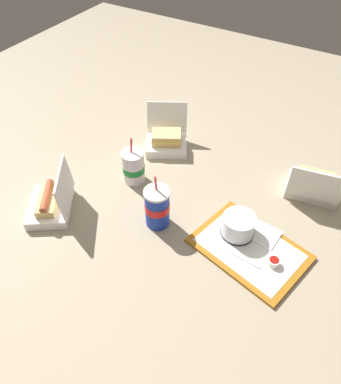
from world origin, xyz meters
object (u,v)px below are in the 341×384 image
at_px(clamshell_sandwich_left, 313,186).
at_px(plastic_fork, 245,259).
at_px(food_tray, 249,249).
at_px(cake_container, 238,226).
at_px(ketchup_cup, 274,262).
at_px(soda_cup_corner, 134,167).
at_px(clamshell_hotdog_back, 52,203).
at_px(soda_cup_front, 157,207).
at_px(clamshell_sandwich_front, 167,140).

bearing_deg(clamshell_sandwich_left, plastic_fork, 77.15).
xyz_separation_m(food_tray, plastic_fork, (-0.01, 0.05, 0.01)).
bearing_deg(cake_container, food_tray, 149.32).
bearing_deg(plastic_fork, cake_container, -47.84).
relative_size(ketchup_cup, soda_cup_corner, 0.20).
bearing_deg(plastic_fork, food_tray, -79.05).
height_order(clamshell_sandwich_left, clamshell_hotdog_back, clamshell_hotdog_back).
distance_m(ketchup_cup, soda_cup_front, 0.44).
height_order(clamshell_hotdog_back, soda_cup_front, soda_cup_front).
bearing_deg(food_tray, ketchup_cup, 166.07).
bearing_deg(clamshell_hotdog_back, soda_cup_front, -157.86).
distance_m(plastic_fork, clamshell_hotdog_back, 0.73).
relative_size(plastic_fork, clamshell_sandwich_left, 0.50).
xyz_separation_m(cake_container, clamshell_hotdog_back, (0.65, 0.24, -0.01)).
distance_m(cake_container, clamshell_hotdog_back, 0.69).
bearing_deg(soda_cup_corner, plastic_fork, 165.16).
distance_m(food_tray, clamshell_hotdog_back, 0.74).
height_order(food_tray, cake_container, cake_container).
distance_m(food_tray, plastic_fork, 0.06).
xyz_separation_m(ketchup_cup, plastic_fork, (0.09, 0.03, -0.01)).
relative_size(food_tray, cake_container, 3.54).
height_order(food_tray, clamshell_hotdog_back, clamshell_hotdog_back).
bearing_deg(clamshell_hotdog_back, ketchup_cup, -167.11).
relative_size(clamshell_hotdog_back, soda_cup_corner, 1.27).
relative_size(clamshell_sandwich_front, soda_cup_front, 1.14).
xyz_separation_m(clamshell_hotdog_back, soda_cup_front, (-0.37, -0.15, 0.04)).
bearing_deg(plastic_fork, clamshell_sandwich_left, -97.76).
height_order(cake_container, soda_cup_front, soda_cup_front).
bearing_deg(clamshell_sandwich_front, soda_cup_corner, 88.78).
distance_m(clamshell_sandwich_left, clamshell_hotdog_back, 1.01).
xyz_separation_m(clamshell_hotdog_back, soda_cup_corner, (-0.17, -0.30, 0.03)).
xyz_separation_m(food_tray, soda_cup_corner, (0.54, -0.09, 0.06)).
relative_size(cake_container, clamshell_sandwich_left, 0.54).
relative_size(ketchup_cup, clamshell_sandwich_left, 0.18).
height_order(clamshell_hotdog_back, soda_cup_corner, soda_cup_corner).
bearing_deg(soda_cup_front, ketchup_cup, -175.71).
xyz_separation_m(ketchup_cup, clamshell_hotdog_back, (0.80, 0.18, 0.02)).
xyz_separation_m(food_tray, clamshell_hotdog_back, (0.71, 0.21, 0.04)).
distance_m(clamshell_sandwich_left, soda_cup_front, 0.62).
xyz_separation_m(ketchup_cup, soda_cup_front, (0.43, 0.03, 0.06)).
bearing_deg(plastic_fork, ketchup_cup, -155.02).
relative_size(clamshell_sandwich_front, soda_cup_corner, 1.25).
distance_m(ketchup_cup, soda_cup_corner, 0.65).
distance_m(ketchup_cup, clamshell_sandwich_left, 0.40).
distance_m(clamshell_sandwich_left, clamshell_sandwich_front, 0.64).
bearing_deg(food_tray, clamshell_hotdog_back, 16.20).
relative_size(ketchup_cup, soda_cup_front, 0.18).
distance_m(plastic_fork, clamshell_sandwich_front, 0.67).
bearing_deg(clamshell_hotdog_back, soda_cup_corner, -119.42).
relative_size(food_tray, plastic_fork, 3.83).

